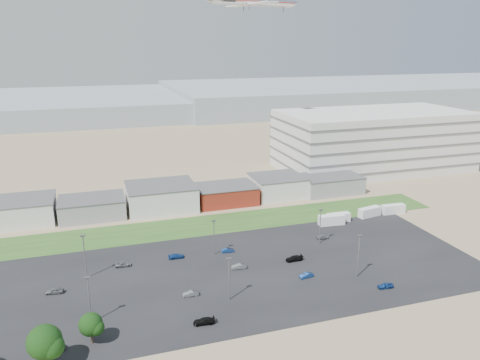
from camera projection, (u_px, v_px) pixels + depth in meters
name	position (u px, v px, depth m)	size (l,w,h in m)	color
ground	(246.00, 321.00, 93.05)	(700.00, 700.00, 0.00)	#857555
parking_lot	(240.00, 272.00, 112.78)	(120.00, 50.00, 0.01)	black
grass_strip	(191.00, 227.00, 140.53)	(160.00, 16.00, 0.02)	#274D1D
hills_backdrop	(172.00, 103.00, 391.15)	(700.00, 200.00, 9.00)	gray
building_row	(127.00, 200.00, 151.75)	(170.00, 20.00, 8.00)	silver
parking_garage	(373.00, 140.00, 202.70)	(80.00, 40.00, 25.00)	silver
box_trailer_a	(331.00, 220.00, 141.78)	(7.99, 2.50, 3.00)	silver
box_trailer_b	(338.00, 217.00, 144.10)	(7.31, 2.28, 2.74)	silver
box_trailer_c	(370.00, 212.00, 148.58)	(7.77, 2.43, 2.91)	silver
box_trailer_d	(393.00, 209.00, 151.16)	(7.74, 2.42, 2.90)	silver
tree_mid	(45.00, 345.00, 77.99)	(6.24, 6.24, 9.36)	black
tree_right	(47.00, 348.00, 79.28)	(4.68, 4.68, 7.02)	black
tree_near	(91.00, 327.00, 85.09)	(4.65, 4.65, 6.98)	black
lightpole_front_l	(89.00, 300.00, 90.99)	(1.18, 0.49, 10.04)	slate
lightpole_front_m	(229.00, 279.00, 99.22)	(1.16, 0.48, 9.82)	slate
lightpole_front_r	(358.00, 256.00, 108.86)	(1.26, 0.53, 10.73)	slate
lightpole_back_l	(85.00, 257.00, 108.55)	(1.27, 0.53, 10.78)	slate
lightpole_back_m	(214.00, 238.00, 120.73)	(1.12, 0.47, 9.52)	slate
lightpole_back_r	(320.00, 227.00, 127.30)	(1.18, 0.49, 10.00)	slate
airliner	(253.00, 1.00, 182.65)	(45.56, 31.06, 13.46)	silver
parked_car_1	(306.00, 275.00, 109.99)	(1.21, 3.46, 1.14)	navy
parked_car_2	(385.00, 286.00, 105.29)	(1.45, 3.60, 1.23)	navy
parked_car_3	(204.00, 321.00, 91.83)	(1.73, 4.27, 1.24)	black
parked_car_4	(191.00, 294.00, 102.00)	(1.21, 3.46, 1.14)	#595B5E
parked_car_5	(54.00, 291.00, 103.00)	(1.54, 3.82, 1.30)	#595B5E
parked_car_6	(176.00, 256.00, 119.83)	(1.67, 4.11, 1.19)	navy
parked_car_7	(239.00, 266.00, 114.32)	(1.29, 3.71, 1.22)	#595B5E
parked_car_8	(323.00, 237.00, 131.62)	(1.39, 3.47, 1.18)	#A5A5AA
parked_car_9	(123.00, 264.00, 115.53)	(1.80, 3.91, 1.09)	#A5A5AA
parked_car_10	(54.00, 347.00, 84.01)	(1.69, 4.16, 1.21)	#595B5E
parked_car_11	(228.00, 250.00, 123.30)	(1.17, 3.37, 1.11)	navy
parked_car_12	(294.00, 258.00, 118.45)	(1.80, 4.43, 1.29)	black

